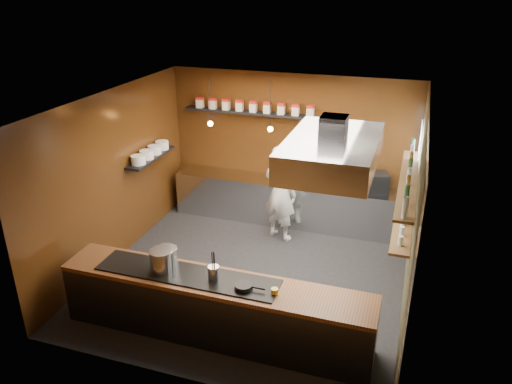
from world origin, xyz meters
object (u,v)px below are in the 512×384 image
at_px(stockpot_large, 161,260).
at_px(chef, 280,193).
at_px(extractor_hood, 332,151).
at_px(stockpot_small, 166,258).
at_px(espresso_machine, 377,183).

height_order(stockpot_large, chef, chef).
xyz_separation_m(extractor_hood, stockpot_small, (-2.04, -1.14, -1.41)).
bearing_deg(extractor_hood, chef, 123.03).
distance_m(extractor_hood, espresso_machine, 2.97).
relative_size(stockpot_small, espresso_machine, 0.82).
bearing_deg(espresso_machine, chef, -178.16).
distance_m(extractor_hood, stockpot_small, 2.73).
distance_m(stockpot_large, espresso_machine, 4.56).
bearing_deg(stockpot_large, stockpot_small, 70.03).
bearing_deg(espresso_machine, stockpot_large, -143.66).
bearing_deg(stockpot_large, espresso_machine, 56.04).
bearing_deg(extractor_hood, espresso_machine, 79.33).
bearing_deg(extractor_hood, stockpot_large, -149.43).
height_order(stockpot_small, espresso_machine, espresso_machine).
bearing_deg(chef, stockpot_large, 95.75).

